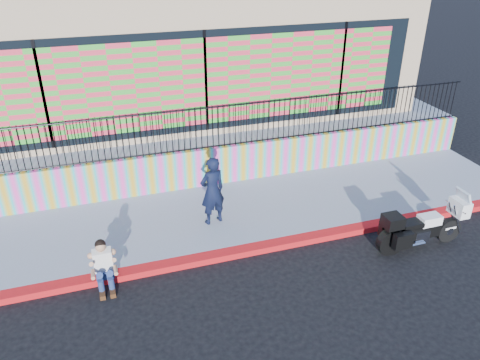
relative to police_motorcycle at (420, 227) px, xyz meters
name	(u,v)px	position (x,y,z in m)	size (l,w,h in m)	color
ground	(254,252)	(-3.66, 1.00, -0.57)	(90.00, 90.00, 0.00)	black
red_curb	(254,249)	(-3.66, 1.00, -0.49)	(16.00, 0.30, 0.15)	red
sidewalk	(233,213)	(-3.66, 2.65, -0.49)	(16.00, 3.00, 0.15)	gray
mural_wall	(216,165)	(-3.66, 4.25, 0.13)	(16.00, 0.20, 1.10)	#FF43B3
metal_fence	(215,127)	(-3.66, 4.25, 1.28)	(15.80, 0.04, 1.20)	black
elevated_platform	(180,110)	(-3.66, 9.35, 0.06)	(16.00, 10.00, 1.25)	gray
storefront_building	(177,40)	(-3.66, 9.13, 2.68)	(14.00, 8.06, 4.00)	tan
police_motorcycle	(420,227)	(0.00, 0.00, 0.00)	(2.17, 0.72, 1.35)	black
police_officer	(212,191)	(-4.28, 2.29, 0.46)	(0.64, 0.42, 1.75)	black
seated_man	(104,270)	(-6.96, 0.77, -0.12)	(0.54, 0.71, 1.06)	navy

